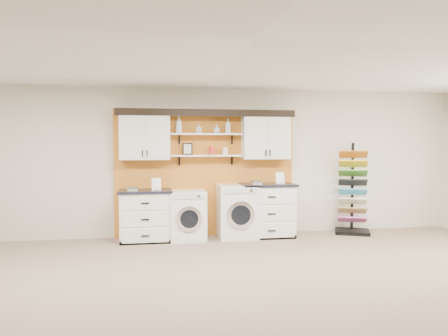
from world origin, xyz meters
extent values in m
plane|color=#8B735E|center=(0.00, 0.00, 0.00)|extent=(10.00, 10.00, 0.00)
plane|color=white|center=(0.00, 0.00, 2.80)|extent=(10.00, 10.00, 0.00)
plane|color=beige|center=(0.00, 4.00, 1.40)|extent=(10.00, 0.00, 10.00)
cube|color=#C06F20|center=(0.00, 3.96, 1.20)|extent=(3.40, 0.07, 2.40)
cube|color=white|center=(-1.13, 3.80, 1.88)|extent=(0.90, 0.34, 0.84)
cube|color=white|center=(-1.35, 3.62, 1.88)|extent=(0.42, 0.01, 0.78)
cube|color=white|center=(-0.91, 3.62, 1.88)|extent=(0.42, 0.01, 0.78)
cube|color=white|center=(1.13, 3.80, 1.88)|extent=(0.90, 0.34, 0.84)
cube|color=white|center=(0.91, 3.62, 1.88)|extent=(0.42, 0.01, 0.78)
cube|color=white|center=(1.35, 3.62, 1.88)|extent=(0.42, 0.01, 0.78)
cube|color=white|center=(0.00, 3.80, 1.53)|extent=(1.32, 0.28, 0.03)
cube|color=white|center=(0.00, 3.80, 1.93)|extent=(1.32, 0.28, 0.03)
cube|color=black|center=(0.00, 3.82, 2.33)|extent=(3.30, 0.40, 0.10)
cube|color=black|center=(0.00, 3.63, 2.27)|extent=(3.30, 0.04, 0.04)
cube|color=black|center=(-0.35, 3.85, 1.66)|extent=(0.18, 0.02, 0.22)
cube|color=beige|center=(-0.35, 3.84, 1.66)|extent=(0.14, 0.01, 0.18)
cylinder|color=red|center=(0.10, 3.80, 1.62)|extent=(0.11, 0.11, 0.16)
cylinder|color=silver|center=(0.35, 3.80, 1.61)|extent=(0.10, 0.10, 0.14)
cube|color=white|center=(-1.13, 3.65, 0.44)|extent=(0.88, 0.60, 0.88)
cube|color=black|center=(-1.13, 3.38, 0.03)|extent=(0.88, 0.06, 0.07)
cube|color=black|center=(-1.13, 3.65, 0.90)|extent=(0.94, 0.66, 0.04)
cube|color=white|center=(-1.13, 3.34, 0.73)|extent=(0.81, 0.02, 0.25)
cube|color=white|center=(-1.13, 3.34, 0.44)|extent=(0.81, 0.02, 0.25)
cube|color=white|center=(-1.13, 3.34, 0.16)|extent=(0.81, 0.02, 0.25)
cube|color=white|center=(1.13, 3.65, 0.48)|extent=(0.96, 0.60, 0.96)
cube|color=black|center=(1.13, 3.38, 0.04)|extent=(0.96, 0.06, 0.07)
cube|color=black|center=(1.13, 3.65, 0.98)|extent=(1.02, 0.66, 0.04)
cube|color=white|center=(1.13, 3.34, 0.79)|extent=(0.87, 0.02, 0.27)
cube|color=white|center=(1.13, 3.34, 0.48)|extent=(0.87, 0.02, 0.27)
cube|color=white|center=(1.13, 3.34, 0.17)|extent=(0.87, 0.02, 0.27)
cube|color=white|center=(-0.37, 3.65, 0.45)|extent=(0.64, 0.66, 0.90)
cube|color=silver|center=(-0.37, 3.31, 0.83)|extent=(0.55, 0.02, 0.09)
cylinder|color=silver|center=(-0.37, 3.31, 0.44)|extent=(0.45, 0.05, 0.45)
cylinder|color=black|center=(-0.37, 3.29, 0.44)|extent=(0.32, 0.03, 0.32)
cube|color=white|center=(0.55, 3.65, 0.50)|extent=(0.71, 0.66, 0.99)
cube|color=silver|center=(0.55, 3.31, 0.92)|extent=(0.60, 0.02, 0.10)
cylinder|color=silver|center=(0.55, 3.31, 0.48)|extent=(0.50, 0.05, 0.50)
cylinder|color=black|center=(0.55, 3.29, 0.48)|extent=(0.35, 0.03, 0.35)
cube|color=black|center=(2.85, 3.65, 0.03)|extent=(0.80, 0.75, 0.06)
cube|color=black|center=(2.92, 3.83, 0.91)|extent=(0.07, 0.07, 1.72)
cube|color=#ED69C6|center=(2.86, 3.67, 0.27)|extent=(0.61, 0.49, 0.15)
cube|color=olive|center=(2.86, 3.67, 0.45)|extent=(0.61, 0.49, 0.15)
cube|color=white|center=(2.86, 3.67, 0.63)|extent=(0.61, 0.49, 0.15)
cube|color=#3799C0|center=(2.86, 3.67, 0.82)|extent=(0.61, 0.49, 0.15)
cube|color=black|center=(2.86, 3.67, 1.00)|extent=(0.61, 0.49, 0.15)
cube|color=#4BA02B|center=(2.86, 3.67, 1.18)|extent=(0.61, 0.49, 0.15)
cube|color=yellow|center=(2.86, 3.67, 1.36)|extent=(0.61, 0.49, 0.15)
cube|color=#C46F17|center=(2.86, 3.67, 1.54)|extent=(0.61, 0.49, 0.15)
imported|color=silver|center=(-0.51, 3.80, 2.10)|extent=(0.17, 0.17, 0.31)
imported|color=silver|center=(-0.14, 3.80, 2.03)|extent=(0.11, 0.11, 0.17)
imported|color=silver|center=(0.19, 3.80, 2.02)|extent=(0.16, 0.16, 0.16)
imported|color=silver|center=(0.40, 3.80, 2.08)|extent=(0.15, 0.15, 0.27)
camera|label=1|loc=(-1.04, -4.26, 1.75)|focal=35.00mm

